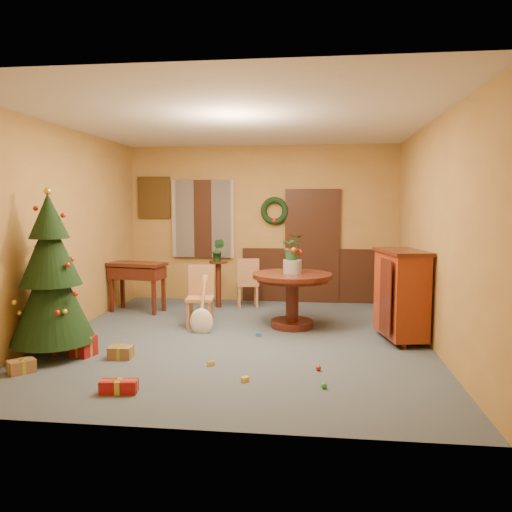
# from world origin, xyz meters

# --- Properties ---
(room_envelope) EXTENTS (5.50, 5.50, 5.50)m
(room_envelope) POSITION_xyz_m (0.21, 2.70, 1.12)
(room_envelope) COLOR #36464F
(room_envelope) RESTS_ON ground
(dining_table) EXTENTS (1.18, 1.18, 0.81)m
(dining_table) POSITION_xyz_m (0.68, 0.74, 0.57)
(dining_table) COLOR black
(dining_table) RESTS_ON floor
(urn) EXTENTS (0.28, 0.28, 0.20)m
(urn) POSITION_xyz_m (0.68, 0.74, 0.91)
(urn) COLOR slate
(urn) RESTS_ON dining_table
(centerpiece_plant) EXTENTS (0.34, 0.29, 0.37)m
(centerpiece_plant) POSITION_xyz_m (0.68, 0.74, 1.20)
(centerpiece_plant) COLOR #1E4C23
(centerpiece_plant) RESTS_ON urn
(chair_near) EXTENTS (0.43, 0.43, 0.91)m
(chair_near) POSITION_xyz_m (-0.69, 0.68, 0.49)
(chair_near) COLOR #A06740
(chair_near) RESTS_ON floor
(chair_far) EXTENTS (0.45, 0.45, 0.88)m
(chair_far) POSITION_xyz_m (-0.17, 2.09, 0.47)
(chair_far) COLOR #A06740
(chair_far) RESTS_ON floor
(guitar) EXTENTS (0.44, 0.57, 0.78)m
(guitar) POSITION_xyz_m (-0.59, 0.26, 0.40)
(guitar) COLOR #EEDFC6
(guitar) RESTS_ON floor
(plant_stand) EXTENTS (0.32, 0.32, 0.82)m
(plant_stand) POSITION_xyz_m (-0.69, 2.03, 0.51)
(plant_stand) COLOR black
(plant_stand) RESTS_ON floor
(stand_plant) EXTENTS (0.25, 0.22, 0.40)m
(stand_plant) POSITION_xyz_m (-0.69, 2.03, 1.02)
(stand_plant) COLOR #19471E
(stand_plant) RESTS_ON plant_stand
(christmas_tree) EXTENTS (0.98, 0.98, 2.02)m
(christmas_tree) POSITION_xyz_m (-2.11, -1.00, 0.96)
(christmas_tree) COLOR #382111
(christmas_tree) RESTS_ON floor
(writing_desk) EXTENTS (1.02, 0.64, 0.84)m
(writing_desk) POSITION_xyz_m (-1.99, 1.52, 0.63)
(writing_desk) COLOR black
(writing_desk) RESTS_ON floor
(sideboard) EXTENTS (0.68, 1.03, 1.22)m
(sideboard) POSITION_xyz_m (2.15, 0.19, 0.65)
(sideboard) COLOR #571F0A
(sideboard) RESTS_ON floor
(gift_a) EXTENTS (0.28, 0.21, 0.15)m
(gift_a) POSITION_xyz_m (-1.28, -1.00, 0.07)
(gift_a) COLOR brown
(gift_a) RESTS_ON floor
(gift_b) EXTENTS (0.30, 0.30, 0.24)m
(gift_b) POSITION_xyz_m (-1.76, -0.96, 0.12)
(gift_b) COLOR maroon
(gift_b) RESTS_ON floor
(gift_c) EXTENTS (0.31, 0.32, 0.15)m
(gift_c) POSITION_xyz_m (-2.15, -1.62, 0.07)
(gift_c) COLOR brown
(gift_c) RESTS_ON floor
(gift_d) EXTENTS (0.37, 0.19, 0.13)m
(gift_d) POSITION_xyz_m (-0.87, -2.05, 0.06)
(gift_d) COLOR maroon
(gift_d) RESTS_ON floor
(toy_a) EXTENTS (0.08, 0.06, 0.05)m
(toy_a) POSITION_xyz_m (0.24, 0.18, 0.03)
(toy_a) COLOR #296CB4
(toy_a) RESTS_ON floor
(toy_b) EXTENTS (0.06, 0.06, 0.06)m
(toy_b) POSITION_xyz_m (1.11, -1.70, 0.03)
(toy_b) COLOR green
(toy_b) RESTS_ON floor
(toy_c) EXTENTS (0.09, 0.09, 0.05)m
(toy_c) POSITION_xyz_m (0.30, -1.60, 0.03)
(toy_c) COLOR gold
(toy_c) RESTS_ON floor
(toy_d) EXTENTS (0.06, 0.06, 0.06)m
(toy_d) POSITION_xyz_m (1.06, -1.17, 0.03)
(toy_d) COLOR red
(toy_d) RESTS_ON floor
(toy_e) EXTENTS (0.09, 0.09, 0.05)m
(toy_e) POSITION_xyz_m (-0.15, -1.15, 0.03)
(toy_e) COLOR yellow
(toy_e) RESTS_ON floor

